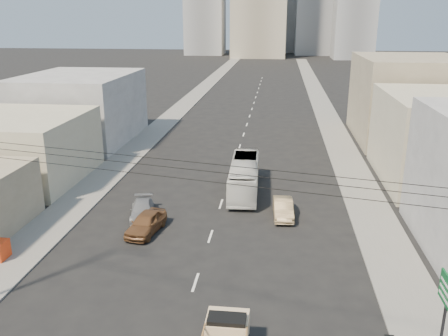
% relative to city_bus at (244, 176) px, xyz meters
% --- Properties ---
extents(sidewalk_left, '(3.50, 180.00, 0.12)m').
position_rel_city_bus_xyz_m(sidewalk_left, '(-13.38, 46.77, -1.32)').
color(sidewalk_left, slate).
rests_on(sidewalk_left, ground).
extents(sidewalk_right, '(3.50, 180.00, 0.12)m').
position_rel_city_bus_xyz_m(sidewalk_right, '(10.12, 46.77, -1.32)').
color(sidewalk_right, slate).
rests_on(sidewalk_right, ground).
extents(lane_dashes, '(0.15, 104.00, 0.01)m').
position_rel_city_bus_xyz_m(lane_dashes, '(-1.63, 29.77, -1.38)').
color(lane_dashes, silver).
rests_on(lane_dashes, ground).
extents(city_bus, '(2.62, 10.00, 2.77)m').
position_rel_city_bus_xyz_m(city_bus, '(0.00, 0.00, 0.00)').
color(city_bus, silver).
rests_on(city_bus, ground).
extents(sedan_brown, '(2.41, 4.50, 1.46)m').
position_rel_city_bus_xyz_m(sedan_brown, '(-6.20, -9.12, -0.66)').
color(sedan_brown, brown).
rests_on(sedan_brown, ground).
extents(sedan_tan, '(1.64, 4.13, 1.34)m').
position_rel_city_bus_xyz_m(sedan_tan, '(3.36, -5.21, -0.72)').
color(sedan_tan, '#A0865D').
rests_on(sedan_tan, ground).
extents(sedan_grey, '(2.55, 4.42, 1.21)m').
position_rel_city_bus_xyz_m(sedan_grey, '(-7.20, -6.59, -0.78)').
color(sedan_grey, gray).
rests_on(sedan_grey, ground).
extents(green_sign, '(0.18, 1.60, 5.00)m').
position_rel_city_bus_xyz_m(green_sign, '(9.53, -21.73, 2.36)').
color(green_sign, '#2D2D33').
rests_on(green_sign, ground).
extents(overhead_wires, '(23.01, 5.02, 0.72)m').
position_rel_city_bus_xyz_m(overhead_wires, '(-1.63, -21.73, 7.58)').
color(overhead_wires, black).
rests_on(overhead_wires, ground).
extents(bldg_right_mid, '(11.00, 14.00, 8.00)m').
position_rel_city_bus_xyz_m(bldg_right_mid, '(17.87, 4.77, 2.62)').
color(bldg_right_mid, '#B5AD92').
rests_on(bldg_right_mid, ground).
extents(bldg_right_far, '(12.00, 16.00, 10.00)m').
position_rel_city_bus_xyz_m(bldg_right_far, '(18.37, 20.77, 3.62)').
color(bldg_right_far, gray).
rests_on(bldg_right_far, ground).
extents(bldg_left_mid, '(11.00, 12.00, 6.00)m').
position_rel_city_bus_xyz_m(bldg_left_mid, '(-20.63, 0.77, 1.62)').
color(bldg_left_mid, '#B5AD92').
rests_on(bldg_left_mid, ground).
extents(bldg_left_far, '(12.00, 16.00, 8.00)m').
position_rel_city_bus_xyz_m(bldg_left_far, '(-21.13, 15.77, 2.62)').
color(bldg_left_far, gray).
rests_on(bldg_left_far, ground).
extents(midrise_ne, '(16.00, 16.00, 40.00)m').
position_rel_city_bus_xyz_m(midrise_ne, '(16.37, 161.77, 18.62)').
color(midrise_ne, gray).
rests_on(midrise_ne, ground).
extents(midrise_nw, '(15.00, 15.00, 34.00)m').
position_rel_city_bus_xyz_m(midrise_nw, '(-27.63, 156.77, 15.62)').
color(midrise_nw, gray).
rests_on(midrise_nw, ground).
extents(midrise_east, '(14.00, 14.00, 28.00)m').
position_rel_city_bus_xyz_m(midrise_east, '(28.37, 141.77, 12.62)').
color(midrise_east, gray).
rests_on(midrise_east, ground).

